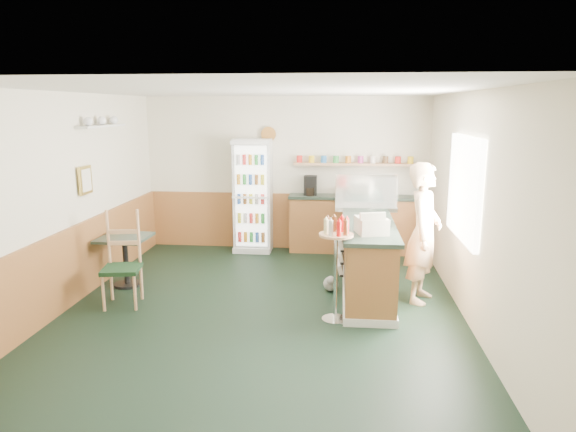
# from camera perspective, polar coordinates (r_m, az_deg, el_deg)

# --- Properties ---
(ground) EXTENTS (6.00, 6.00, 0.00)m
(ground) POSITION_cam_1_polar(r_m,az_deg,el_deg) (6.60, -3.01, -10.37)
(ground) COLOR black
(ground) RESTS_ON ground
(room_envelope) EXTENTS (5.04, 6.02, 2.72)m
(room_envelope) POSITION_cam_1_polar(r_m,az_deg,el_deg) (6.94, -4.08, 3.79)
(room_envelope) COLOR beige
(room_envelope) RESTS_ON ground
(service_counter) EXTENTS (0.68, 3.01, 1.01)m
(service_counter) POSITION_cam_1_polar(r_m,az_deg,el_deg) (7.41, 8.66, -4.22)
(service_counter) COLOR #945B2F
(service_counter) RESTS_ON ground
(back_counter) EXTENTS (2.24, 0.42, 1.69)m
(back_counter) POSITION_cam_1_polar(r_m,az_deg,el_deg) (9.05, 7.15, -0.61)
(back_counter) COLOR #945B2F
(back_counter) RESTS_ON ground
(drinks_fridge) EXTENTS (0.65, 0.54, 1.98)m
(drinks_fridge) POSITION_cam_1_polar(r_m,az_deg,el_deg) (9.03, -3.92, 2.27)
(drinks_fridge) COLOR silver
(drinks_fridge) RESTS_ON ground
(display_case) EXTENTS (0.91, 0.47, 0.51)m
(display_case) POSITION_cam_1_polar(r_m,az_deg,el_deg) (7.75, 8.66, 2.61)
(display_case) COLOR silver
(display_case) RESTS_ON service_counter
(cash_register) EXTENTS (0.42, 0.44, 0.20)m
(cash_register) POSITION_cam_1_polar(r_m,az_deg,el_deg) (6.29, 9.26, -1.04)
(cash_register) COLOR beige
(cash_register) RESTS_ON service_counter
(shopkeeper) EXTENTS (0.62, 0.72, 1.83)m
(shopkeeper) POSITION_cam_1_polar(r_m,az_deg,el_deg) (6.86, 14.83, -1.86)
(shopkeeper) COLOR tan
(shopkeeper) RESTS_ON ground
(condiment_stand) EXTENTS (0.40, 0.40, 1.25)m
(condiment_stand) POSITION_cam_1_polar(r_m,az_deg,el_deg) (6.04, 5.35, -4.13)
(condiment_stand) COLOR silver
(condiment_stand) RESTS_ON ground
(newspaper_rack) EXTENTS (0.09, 0.43, 0.69)m
(newspaper_rack) POSITION_cam_1_polar(r_m,az_deg,el_deg) (7.20, 5.91, -3.69)
(newspaper_rack) COLOR black
(newspaper_rack) RESTS_ON ground
(cafe_table) EXTENTS (0.68, 0.68, 0.73)m
(cafe_table) POSITION_cam_1_polar(r_m,az_deg,el_deg) (7.64, -17.64, -3.75)
(cafe_table) COLOR black
(cafe_table) RESTS_ON ground
(cafe_chair) EXTENTS (0.52, 0.52, 1.22)m
(cafe_chair) POSITION_cam_1_polar(r_m,az_deg,el_deg) (6.96, -17.76, -4.22)
(cafe_chair) COLOR black
(cafe_chair) RESTS_ON ground
(dog_doorstop) EXTENTS (0.21, 0.27, 0.25)m
(dog_doorstop) POSITION_cam_1_polar(r_m,az_deg,el_deg) (7.20, 4.78, -7.45)
(dog_doorstop) COLOR #9A9994
(dog_doorstop) RESTS_ON ground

